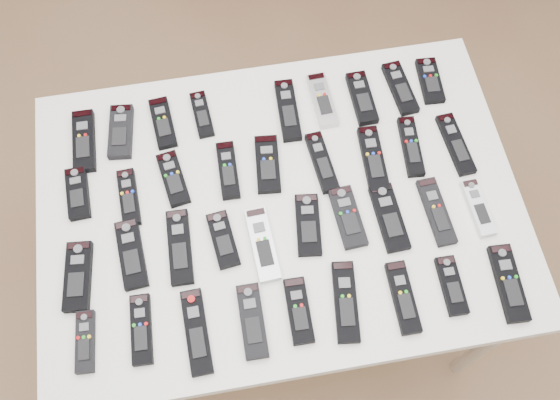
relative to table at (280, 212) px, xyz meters
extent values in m
plane|color=#875F44|center=(0.11, -0.06, -0.72)|extent=(4.00, 4.00, 0.00)
cube|color=white|center=(0.00, 0.00, 0.04)|extent=(1.25, 0.88, 0.04)
cylinder|color=beige|center=(0.56, -0.38, -0.35)|extent=(0.04, 0.04, 0.74)
cylinder|color=beige|center=(-0.56, 0.38, -0.35)|extent=(0.04, 0.04, 0.74)
cylinder|color=beige|center=(0.56, 0.38, -0.35)|extent=(0.04, 0.04, 0.74)
cube|color=black|center=(-0.49, 0.27, 0.07)|extent=(0.06, 0.19, 0.02)
cube|color=black|center=(-0.39, 0.28, 0.07)|extent=(0.08, 0.17, 0.02)
cube|color=black|center=(-0.28, 0.29, 0.07)|extent=(0.07, 0.16, 0.02)
cube|color=black|center=(-0.17, 0.30, 0.07)|extent=(0.05, 0.15, 0.02)
cube|color=black|center=(0.07, 0.27, 0.07)|extent=(0.06, 0.19, 0.02)
cube|color=#B7B7BC|center=(0.17, 0.29, 0.07)|extent=(0.06, 0.17, 0.02)
cube|color=black|center=(0.28, 0.28, 0.07)|extent=(0.06, 0.17, 0.02)
cube|color=black|center=(0.40, 0.29, 0.07)|extent=(0.07, 0.18, 0.02)
cube|color=black|center=(0.49, 0.30, 0.07)|extent=(0.07, 0.15, 0.02)
cube|color=black|center=(-0.51, 0.11, 0.07)|extent=(0.06, 0.15, 0.02)
cube|color=black|center=(-0.38, 0.08, 0.07)|extent=(0.05, 0.16, 0.02)
cube|color=black|center=(-0.27, 0.11, 0.07)|extent=(0.08, 0.16, 0.02)
cube|color=black|center=(-0.12, 0.11, 0.07)|extent=(0.05, 0.16, 0.02)
cube|color=black|center=(-0.01, 0.11, 0.07)|extent=(0.08, 0.17, 0.02)
cube|color=black|center=(0.13, 0.09, 0.07)|extent=(0.06, 0.18, 0.02)
cube|color=black|center=(0.27, 0.08, 0.07)|extent=(0.06, 0.20, 0.02)
cube|color=black|center=(0.38, 0.10, 0.07)|extent=(0.06, 0.18, 0.02)
cube|color=black|center=(0.50, 0.09, 0.07)|extent=(0.06, 0.19, 0.02)
cube|color=black|center=(-0.52, -0.12, 0.07)|extent=(0.08, 0.18, 0.02)
cube|color=black|center=(-0.39, -0.08, 0.07)|extent=(0.07, 0.18, 0.02)
cube|color=black|center=(-0.27, -0.08, 0.07)|extent=(0.06, 0.20, 0.02)
cube|color=black|center=(-0.16, -0.08, 0.07)|extent=(0.07, 0.15, 0.02)
cube|color=#B7B7BC|center=(-0.06, -0.11, 0.07)|extent=(0.06, 0.20, 0.02)
cube|color=black|center=(0.06, -0.08, 0.07)|extent=(0.08, 0.17, 0.02)
cube|color=black|center=(0.16, -0.07, 0.07)|extent=(0.07, 0.17, 0.02)
cube|color=black|center=(0.27, -0.09, 0.07)|extent=(0.07, 0.19, 0.02)
cube|color=black|center=(0.39, -0.10, 0.07)|extent=(0.06, 0.19, 0.02)
cube|color=silver|center=(0.50, -0.10, 0.07)|extent=(0.05, 0.16, 0.02)
cube|color=black|center=(-0.51, -0.28, 0.07)|extent=(0.05, 0.15, 0.02)
cube|color=black|center=(-0.38, -0.27, 0.07)|extent=(0.05, 0.17, 0.02)
cube|color=black|center=(-0.25, -0.30, 0.07)|extent=(0.06, 0.20, 0.02)
cube|color=black|center=(-0.12, -0.30, 0.07)|extent=(0.06, 0.18, 0.02)
cube|color=black|center=(-0.01, -0.29, 0.07)|extent=(0.05, 0.16, 0.02)
cube|color=black|center=(0.11, -0.29, 0.07)|extent=(0.08, 0.20, 0.02)
cube|color=black|center=(0.25, -0.30, 0.07)|extent=(0.05, 0.18, 0.02)
cube|color=black|center=(0.37, -0.29, 0.07)|extent=(0.05, 0.15, 0.02)
cube|color=black|center=(0.51, -0.31, 0.07)|extent=(0.07, 0.20, 0.02)
camera|label=1|loc=(-0.12, -0.67, 1.53)|focal=40.00mm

